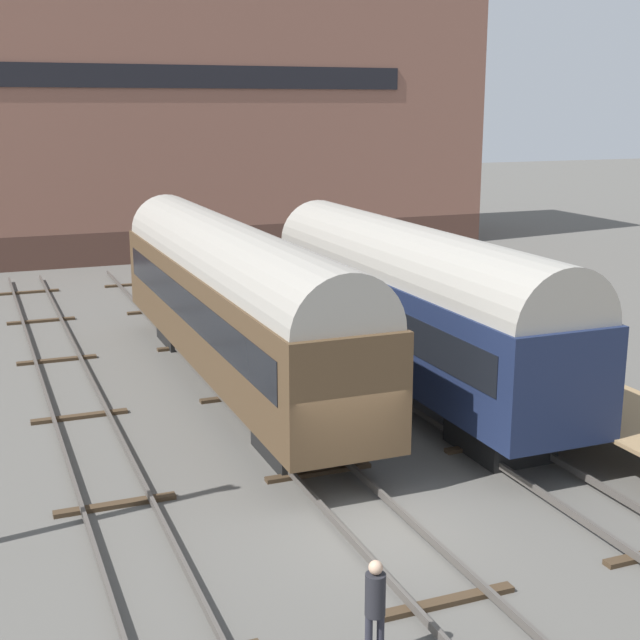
{
  "coord_description": "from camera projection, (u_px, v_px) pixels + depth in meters",
  "views": [
    {
      "loc": [
        -7.18,
        -15.01,
        8.42
      ],
      "look_at": [
        2.35,
        8.79,
        2.2
      ],
      "focal_mm": 50.0,
      "sensor_mm": 36.0,
      "label": 1
    }
  ],
  "objects": [
    {
      "name": "track_left",
      "position": [
        142.0,
        566.0,
        16.38
      ],
      "size": [
        2.6,
        60.0,
        0.26
      ],
      "color": "#4C4742",
      "rests_on": "ground"
    },
    {
      "name": "train_car_navy",
      "position": [
        411.0,
        300.0,
        25.95
      ],
      "size": [
        2.98,
        15.0,
        5.07
      ],
      "color": "black",
      "rests_on": "ground"
    },
    {
      "name": "warehouse_building",
      "position": [
        140.0,
        95.0,
        51.52
      ],
      "size": [
        39.66,
        10.73,
        17.91
      ],
      "color": "#4F342A",
      "rests_on": "ground"
    },
    {
      "name": "train_car_brown",
      "position": [
        231.0,
        294.0,
        26.47
      ],
      "size": [
        2.84,
        17.87,
        5.09
      ],
      "color": "black",
      "rests_on": "ground"
    },
    {
      "name": "person_worker",
      "position": [
        375.0,
        602.0,
        13.55
      ],
      "size": [
        0.32,
        0.32,
        1.74
      ],
      "color": "#282833",
      "rests_on": "ground"
    },
    {
      "name": "track_right",
      "position": [
        565.0,
        487.0,
        19.78
      ],
      "size": [
        2.6,
        60.0,
        0.26
      ],
      "color": "#4C4742",
      "rests_on": "ground"
    },
    {
      "name": "track_middle",
      "position": [
        373.0,
        523.0,
        18.08
      ],
      "size": [
        2.6,
        60.0,
        0.26
      ],
      "color": "#4C4742",
      "rests_on": "ground"
    },
    {
      "name": "ground_plane",
      "position": [
        373.0,
        529.0,
        18.12
      ],
      "size": [
        200.0,
        200.0,
        0.0
      ],
      "primitive_type": "plane",
      "color": "#56544F"
    }
  ]
}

